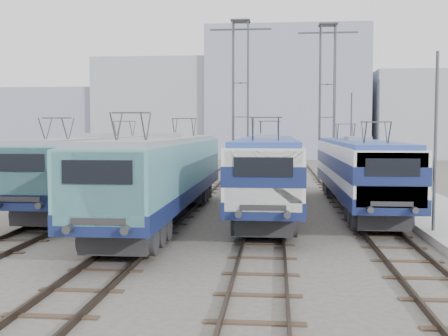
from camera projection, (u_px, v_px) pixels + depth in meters
ground at (201, 244)px, 20.04m from camera, size 160.00×160.00×0.00m
platform at (433, 211)px, 27.02m from camera, size 4.00×70.00×0.30m
locomotive_far_left at (96, 165)px, 29.41m from camera, size 2.86×18.04×3.40m
locomotive_center_left at (163, 171)px, 24.44m from camera, size 2.91×18.37×3.46m
locomotive_center_right at (268, 167)px, 27.23m from camera, size 2.84×17.99×3.38m
locomotive_far_right at (358, 167)px, 28.18m from camera, size 2.74×17.33×3.26m
catenary_tower_west at (241, 95)px, 41.42m from camera, size 4.50×1.20×12.00m
catenary_tower_east at (327, 96)px, 42.80m from camera, size 4.50×1.20×12.00m
mast_front at (435, 146)px, 20.97m from camera, size 0.12×0.12×7.00m
mast_mid at (378, 139)px, 32.89m from camera, size 0.12×0.12×7.00m
mast_rear at (351, 137)px, 44.81m from camera, size 0.12×0.12×7.00m
building_west at (163, 109)px, 82.43m from camera, size 18.00×12.00×14.00m
building_center at (286, 95)px, 80.61m from camera, size 22.00×14.00×18.00m
building_east at (429, 115)px, 78.95m from camera, size 16.00×12.00×12.00m
building_far_west at (58, 123)px, 84.07m from camera, size 14.00×10.00×10.00m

